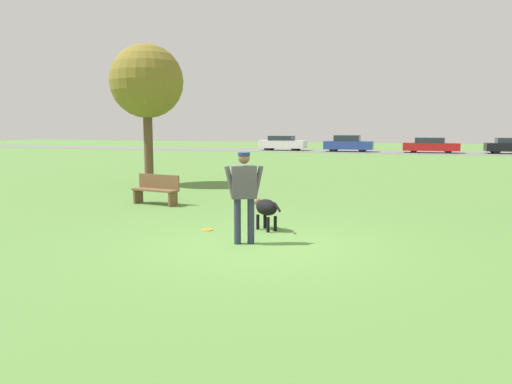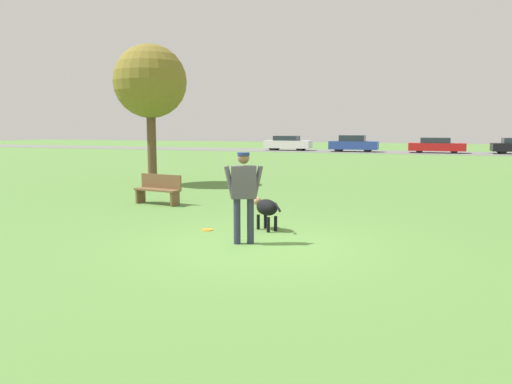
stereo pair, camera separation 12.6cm
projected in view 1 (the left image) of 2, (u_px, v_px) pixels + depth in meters
name	position (u px, v px, depth m)	size (l,w,h in m)	color
ground_plane	(256.00, 244.00, 9.30)	(120.00, 120.00, 0.00)	#56843D
far_road_strip	(390.00, 152.00, 42.81)	(120.00, 6.00, 0.01)	slate
person	(244.00, 189.00, 9.24)	(0.69, 0.40, 1.72)	#2D334C
dog	(265.00, 208.00, 10.55)	(0.82, 0.65, 0.68)	black
frisbee	(207.00, 230.00, 10.57)	(0.24, 0.24, 0.02)	orange
tree_near_left	(147.00, 82.00, 18.35)	(2.70, 2.70, 5.19)	brown
parked_car_white	(283.00, 143.00, 45.82)	(4.25, 1.69, 1.35)	white
parked_car_blue	(348.00, 144.00, 43.49)	(4.19, 1.83, 1.44)	#284293
parked_car_red	(430.00, 145.00, 41.53)	(4.51, 1.79, 1.27)	red
parked_car_black	(511.00, 146.00, 40.07)	(3.90, 1.86, 1.29)	black
park_bench	(157.00, 188.00, 14.08)	(1.45, 0.62, 0.84)	brown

